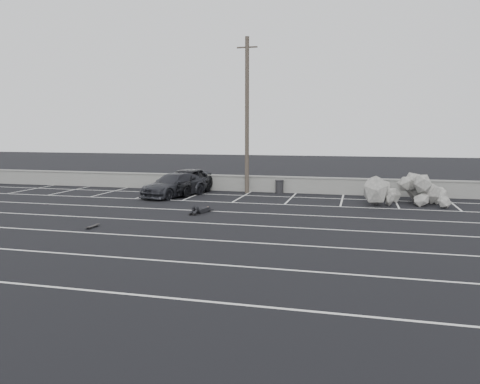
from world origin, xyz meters
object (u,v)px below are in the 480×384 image
(skateboard, at_px, (92,226))
(person, at_px, (203,208))
(riprap_pile, at_px, (407,193))
(car_left, at_px, (186,181))
(utility_pole, at_px, (247,115))
(trash_bin, at_px, (279,187))
(car_right, at_px, (174,185))

(skateboard, bearing_deg, person, 59.02)
(riprap_pile, height_order, skateboard, riprap_pile)
(riprap_pile, distance_m, skateboard, 16.92)
(riprap_pile, height_order, person, riprap_pile)
(car_left, height_order, utility_pole, utility_pole)
(utility_pole, height_order, trash_bin, utility_pole)
(car_right, bearing_deg, riprap_pile, 21.59)
(person, distance_m, skateboard, 5.77)
(trash_bin, height_order, riprap_pile, riprap_pile)
(riprap_pile, distance_m, person, 11.55)
(utility_pole, height_order, riprap_pile, utility_pole)
(utility_pole, height_order, person, utility_pole)
(car_left, bearing_deg, utility_pole, 27.84)
(skateboard, bearing_deg, riprap_pile, 41.33)
(trash_bin, bearing_deg, car_right, -153.82)
(car_left, distance_m, car_right, 1.28)
(car_left, distance_m, trash_bin, 6.03)
(car_right, height_order, utility_pole, utility_pole)
(skateboard, bearing_deg, car_left, 93.53)
(car_left, relative_size, riprap_pile, 0.97)
(car_left, relative_size, utility_pole, 0.49)
(trash_bin, height_order, skateboard, trash_bin)
(car_right, distance_m, riprap_pile, 13.67)
(riprap_pile, relative_size, person, 2.20)
(car_right, bearing_deg, person, -35.48)
(car_left, relative_size, person, 2.14)
(car_left, relative_size, trash_bin, 5.68)
(car_right, height_order, trash_bin, car_right)
(car_right, bearing_deg, utility_pole, 51.79)
(trash_bin, bearing_deg, skateboard, -114.35)
(car_right, xyz_separation_m, trash_bin, (6.06, 2.98, -0.28))
(car_right, distance_m, person, 6.15)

